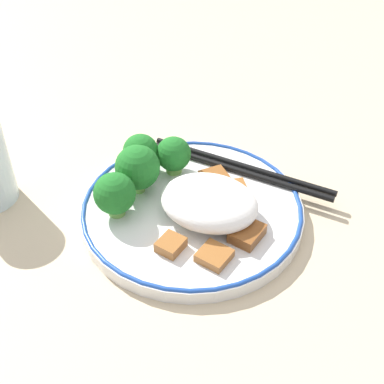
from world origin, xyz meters
name	(u,v)px	position (x,y,z in m)	size (l,w,h in m)	color
ground_plane	(192,216)	(0.00, 0.00, 0.00)	(3.00, 3.00, 0.00)	#C6B28E
plate	(192,210)	(0.00, 0.00, 0.01)	(0.24, 0.24, 0.02)	white
rice_mound	(209,202)	(0.02, -0.01, 0.03)	(0.10, 0.08, 0.04)	white
broccoli_back_left	(174,155)	(-0.04, 0.05, 0.04)	(0.04, 0.04, 0.05)	#72AD4C
broccoli_back_center	(141,153)	(-0.08, 0.03, 0.04)	(0.04, 0.04, 0.05)	#72AD4C
broccoli_back_right	(136,169)	(-0.06, 0.00, 0.05)	(0.05, 0.05, 0.06)	#72AD4C
broccoli_mid_left	(115,194)	(-0.07, -0.04, 0.04)	(0.04, 0.04, 0.05)	#72AD4C
meat_near_front	(214,256)	(0.05, -0.06, 0.02)	(0.03, 0.03, 0.01)	#995B28
meat_near_left	(247,233)	(0.07, -0.02, 0.02)	(0.03, 0.04, 0.01)	brown
meat_near_right	(215,178)	(0.01, 0.05, 0.02)	(0.04, 0.04, 0.01)	brown
meat_near_back	(171,245)	(0.01, -0.07, 0.02)	(0.03, 0.03, 0.01)	#995B28
meat_on_rice_edge	(236,191)	(0.04, 0.04, 0.02)	(0.04, 0.04, 0.01)	#995B28
chopsticks	(240,168)	(0.03, 0.08, 0.02)	(0.23, 0.03, 0.01)	black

